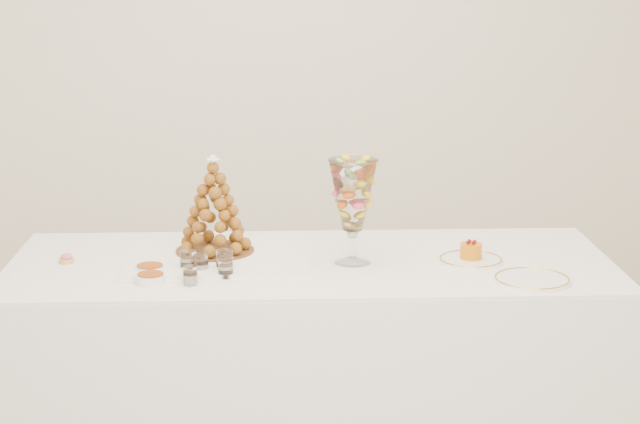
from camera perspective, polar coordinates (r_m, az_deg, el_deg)
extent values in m
cube|color=white|center=(5.32, -2.75, 8.81)|extent=(4.50, 0.04, 2.80)
cube|color=white|center=(1.40, 6.59, -5.18)|extent=(4.50, 0.04, 2.80)
cube|color=white|center=(3.87, -0.47, -8.43)|extent=(2.16, 0.97, 0.79)
cube|color=white|center=(3.73, -0.48, -2.71)|extent=(2.15, 0.97, 0.01)
cube|color=white|center=(3.75, -5.47, -2.47)|extent=(0.65, 0.50, 0.02)
cylinder|color=white|center=(3.72, 1.74, -2.55)|extent=(0.13, 0.13, 0.02)
cylinder|color=white|center=(3.70, 1.74, -1.74)|extent=(0.03, 0.03, 0.09)
sphere|color=white|center=(3.69, 1.75, -1.08)|extent=(0.04, 0.04, 0.04)
cylinder|color=white|center=(3.76, 8.04, -2.56)|extent=(0.22, 0.22, 0.01)
cylinder|color=white|center=(3.57, 11.24, -3.57)|extent=(0.25, 0.25, 0.01)
cylinder|color=tan|center=(3.81, -13.36, -2.53)|extent=(0.05, 0.05, 0.02)
ellipsoid|color=#D75881|center=(3.81, -13.37, -2.33)|extent=(0.04, 0.04, 0.02)
cylinder|color=white|center=(3.62, -7.04, -2.64)|extent=(0.06, 0.06, 0.07)
cylinder|color=white|center=(3.59, -6.36, -2.81)|extent=(0.05, 0.05, 0.07)
cylinder|color=white|center=(3.61, -5.11, -2.63)|extent=(0.07, 0.07, 0.08)
cylinder|color=white|center=(3.49, -6.94, -3.38)|extent=(0.05, 0.05, 0.06)
cylinder|color=white|center=(3.53, -5.06, -3.08)|extent=(0.05, 0.05, 0.07)
cylinder|color=white|center=(3.62, -9.06, -3.09)|extent=(0.10, 0.10, 0.03)
cylinder|color=white|center=(3.52, -9.02, -3.55)|extent=(0.10, 0.10, 0.03)
cylinder|color=brown|center=(3.79, -5.62, -2.05)|extent=(0.28, 0.28, 0.01)
cone|color=brown|center=(3.75, -5.68, 0.43)|extent=(0.26, 0.26, 0.33)
sphere|color=white|center=(3.72, -5.74, 2.78)|extent=(0.03, 0.03, 0.03)
cylinder|color=orange|center=(3.76, 8.06, -2.07)|extent=(0.08, 0.08, 0.05)
sphere|color=maroon|center=(3.76, 8.25, -1.56)|extent=(0.01, 0.01, 0.01)
sphere|color=maroon|center=(3.76, 7.97, -1.53)|extent=(0.01, 0.01, 0.01)
sphere|color=maroon|center=(3.74, 7.90, -1.61)|extent=(0.01, 0.01, 0.01)
sphere|color=maroon|center=(3.74, 8.18, -1.63)|extent=(0.01, 0.01, 0.01)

